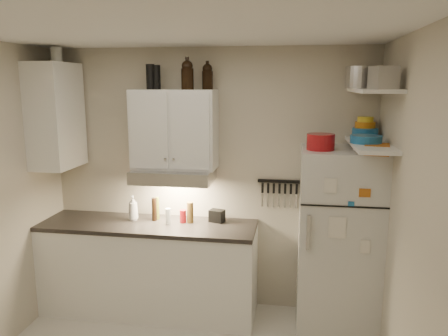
# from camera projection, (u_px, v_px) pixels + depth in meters

# --- Properties ---
(ceiling) EXTENTS (3.20, 3.00, 0.02)m
(ceiling) POSITION_uv_depth(u_px,v_px,m) (160.00, 25.00, 2.67)
(ceiling) COLOR white
(ceiling) RESTS_ON ground
(back_wall) EXTENTS (3.20, 0.02, 2.60)m
(back_wall) POSITION_uv_depth(u_px,v_px,m) (209.00, 180.00, 4.38)
(back_wall) COLOR beige
(back_wall) RESTS_ON ground
(right_wall) EXTENTS (0.02, 3.00, 2.60)m
(right_wall) POSITION_uv_depth(u_px,v_px,m) (420.00, 243.00, 2.67)
(right_wall) COLOR beige
(right_wall) RESTS_ON ground
(base_cabinet) EXTENTS (2.10, 0.60, 0.88)m
(base_cabinet) POSITION_uv_depth(u_px,v_px,m) (149.00, 269.00, 4.33)
(base_cabinet) COLOR white
(base_cabinet) RESTS_ON floor
(countertop) EXTENTS (2.10, 0.62, 0.04)m
(countertop) POSITION_uv_depth(u_px,v_px,m) (148.00, 225.00, 4.24)
(countertop) COLOR #272422
(countertop) RESTS_ON base_cabinet
(upper_cabinet) EXTENTS (0.80, 0.33, 0.75)m
(upper_cabinet) POSITION_uv_depth(u_px,v_px,m) (174.00, 129.00, 4.16)
(upper_cabinet) COLOR white
(upper_cabinet) RESTS_ON back_wall
(side_cabinet) EXTENTS (0.33, 0.55, 1.00)m
(side_cabinet) POSITION_uv_depth(u_px,v_px,m) (56.00, 116.00, 4.18)
(side_cabinet) COLOR white
(side_cabinet) RESTS_ON left_wall
(range_hood) EXTENTS (0.76, 0.46, 0.12)m
(range_hood) POSITION_uv_depth(u_px,v_px,m) (174.00, 175.00, 4.18)
(range_hood) COLOR silver
(range_hood) RESTS_ON back_wall
(fridge) EXTENTS (0.70, 0.68, 1.70)m
(fridge) POSITION_uv_depth(u_px,v_px,m) (338.00, 242.00, 3.93)
(fridge) COLOR silver
(fridge) RESTS_ON floor
(shelf_hi) EXTENTS (0.30, 0.95, 0.03)m
(shelf_hi) POSITION_uv_depth(u_px,v_px,m) (373.00, 91.00, 3.51)
(shelf_hi) COLOR white
(shelf_hi) RESTS_ON right_wall
(shelf_lo) EXTENTS (0.30, 0.95, 0.03)m
(shelf_lo) POSITION_uv_depth(u_px,v_px,m) (370.00, 145.00, 3.60)
(shelf_lo) COLOR white
(shelf_lo) RESTS_ON right_wall
(knife_strip) EXTENTS (0.42, 0.02, 0.03)m
(knife_strip) POSITION_uv_depth(u_px,v_px,m) (279.00, 181.00, 4.24)
(knife_strip) COLOR black
(knife_strip) RESTS_ON back_wall
(dutch_oven) EXTENTS (0.27, 0.27, 0.14)m
(dutch_oven) POSITION_uv_depth(u_px,v_px,m) (321.00, 142.00, 3.70)
(dutch_oven) COLOR maroon
(dutch_oven) RESTS_ON fridge
(book_stack) EXTENTS (0.23, 0.26, 0.08)m
(book_stack) POSITION_uv_depth(u_px,v_px,m) (377.00, 149.00, 3.49)
(book_stack) COLOR #B25C16
(book_stack) RESTS_ON fridge
(spice_jar) EXTENTS (0.08, 0.08, 0.10)m
(spice_jar) POSITION_uv_depth(u_px,v_px,m) (357.00, 144.00, 3.69)
(spice_jar) COLOR silver
(spice_jar) RESTS_ON fridge
(stock_pot) EXTENTS (0.30, 0.30, 0.18)m
(stock_pot) POSITION_uv_depth(u_px,v_px,m) (361.00, 77.00, 3.73)
(stock_pot) COLOR silver
(stock_pot) RESTS_ON shelf_hi
(tin_a) EXTENTS (0.20, 0.18, 0.17)m
(tin_a) POSITION_uv_depth(u_px,v_px,m) (386.00, 77.00, 3.38)
(tin_a) COLOR #AAAAAD
(tin_a) RESTS_ON shelf_hi
(tin_b) EXTENTS (0.21, 0.21, 0.16)m
(tin_b) POSITION_uv_depth(u_px,v_px,m) (383.00, 78.00, 3.13)
(tin_b) COLOR #AAAAAD
(tin_b) RESTS_ON shelf_hi
(bowl_teal) EXTENTS (0.22, 0.22, 0.09)m
(bowl_teal) POSITION_uv_depth(u_px,v_px,m) (365.00, 133.00, 3.89)
(bowl_teal) COLOR #1C649F
(bowl_teal) RESTS_ON shelf_lo
(bowl_orange) EXTENTS (0.18, 0.18, 0.05)m
(bowl_orange) POSITION_uv_depth(u_px,v_px,m) (365.00, 125.00, 3.91)
(bowl_orange) COLOR orange
(bowl_orange) RESTS_ON bowl_teal
(bowl_yellow) EXTENTS (0.14, 0.14, 0.04)m
(bowl_yellow) POSITION_uv_depth(u_px,v_px,m) (365.00, 119.00, 3.90)
(bowl_yellow) COLOR yellow
(bowl_yellow) RESTS_ON bowl_orange
(plates) EXTENTS (0.27, 0.27, 0.06)m
(plates) POSITION_uv_depth(u_px,v_px,m) (366.00, 139.00, 3.57)
(plates) COLOR #1C649F
(plates) RESTS_ON shelf_lo
(growler_a) EXTENTS (0.13, 0.13, 0.27)m
(growler_a) POSITION_uv_depth(u_px,v_px,m) (187.00, 75.00, 3.97)
(growler_a) COLOR black
(growler_a) RESTS_ON upper_cabinet
(growler_b) EXTENTS (0.12, 0.12, 0.24)m
(growler_b) POSITION_uv_depth(u_px,v_px,m) (207.00, 76.00, 4.07)
(growler_b) COLOR black
(growler_b) RESTS_ON upper_cabinet
(thermos_a) EXTENTS (0.08, 0.08, 0.23)m
(thermos_a) POSITION_uv_depth(u_px,v_px,m) (156.00, 77.00, 4.10)
(thermos_a) COLOR black
(thermos_a) RESTS_ON upper_cabinet
(thermos_b) EXTENTS (0.10, 0.10, 0.23)m
(thermos_b) POSITION_uv_depth(u_px,v_px,m) (150.00, 77.00, 4.09)
(thermos_b) COLOR black
(thermos_b) RESTS_ON upper_cabinet
(side_jar) EXTENTS (0.13, 0.13, 0.14)m
(side_jar) POSITION_uv_depth(u_px,v_px,m) (56.00, 55.00, 4.06)
(side_jar) COLOR silver
(side_jar) RESTS_ON side_cabinet
(soap_bottle) EXTENTS (0.12, 0.12, 0.28)m
(soap_bottle) POSITION_uv_depth(u_px,v_px,m) (133.00, 207.00, 4.31)
(soap_bottle) COLOR white
(soap_bottle) RESTS_ON countertop
(pepper_mill) EXTENTS (0.08, 0.08, 0.20)m
(pepper_mill) POSITION_uv_depth(u_px,v_px,m) (190.00, 212.00, 4.24)
(pepper_mill) COLOR brown
(pepper_mill) RESTS_ON countertop
(oil_bottle) EXTENTS (0.06, 0.06, 0.23)m
(oil_bottle) POSITION_uv_depth(u_px,v_px,m) (157.00, 208.00, 4.35)
(oil_bottle) COLOR #646F1B
(oil_bottle) RESTS_ON countertop
(vinegar_bottle) EXTENTS (0.06, 0.06, 0.23)m
(vinegar_bottle) POSITION_uv_depth(u_px,v_px,m) (154.00, 209.00, 4.30)
(vinegar_bottle) COLOR black
(vinegar_bottle) RESTS_ON countertop
(clear_bottle) EXTENTS (0.07, 0.07, 0.16)m
(clear_bottle) POSITION_uv_depth(u_px,v_px,m) (168.00, 216.00, 4.20)
(clear_bottle) COLOR silver
(clear_bottle) RESTS_ON countertop
(red_jar) EXTENTS (0.08, 0.08, 0.13)m
(red_jar) POSITION_uv_depth(u_px,v_px,m) (183.00, 216.00, 4.25)
(red_jar) COLOR maroon
(red_jar) RESTS_ON countertop
(caddy) EXTENTS (0.16, 0.14, 0.12)m
(caddy) POSITION_uv_depth(u_px,v_px,m) (217.00, 216.00, 4.28)
(caddy) COLOR black
(caddy) RESTS_ON countertop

